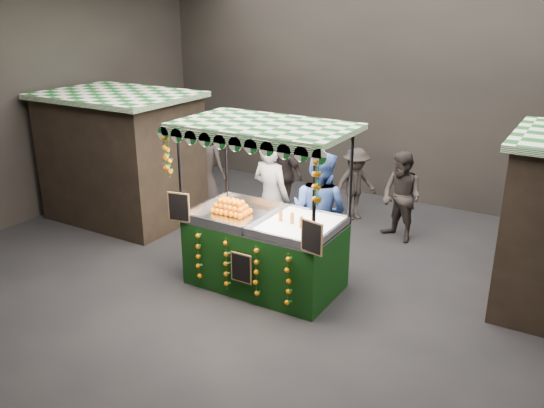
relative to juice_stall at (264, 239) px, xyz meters
The scene contains 11 objects.
ground 0.87m from the juice_stall, 31.62° to the left, with size 12.00×12.00×0.00m, color black.
market_hall 2.59m from the juice_stall, 31.62° to the left, with size 12.10×10.10×5.05m.
neighbour_stall_left 4.32m from the juice_stall, 164.27° to the left, with size 3.00×2.20×2.60m.
juice_stall is the anchor object (origin of this frame).
vendor_grey 1.33m from the juice_stall, 116.34° to the left, with size 0.83×0.61×2.09m.
vendor_blue 1.08m from the juice_stall, 63.47° to the left, with size 1.07×0.86×2.08m.
shopper_0 5.08m from the juice_stall, 141.83° to the left, with size 0.70×0.57×1.64m.
shopper_1 3.15m from the juice_stall, 67.13° to the left, with size 1.03×0.94×1.72m.
shopper_2 3.41m from the juice_stall, 113.86° to the left, with size 1.09×0.74×1.71m.
shopper_3 3.48m from the juice_stall, 89.05° to the left, with size 1.01×1.13×1.51m.
shopper_4 3.95m from the juice_stall, 140.60° to the left, with size 0.98×0.67×1.92m.
Camera 1 is at (3.97, -7.03, 4.32)m, focal length 37.26 mm.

